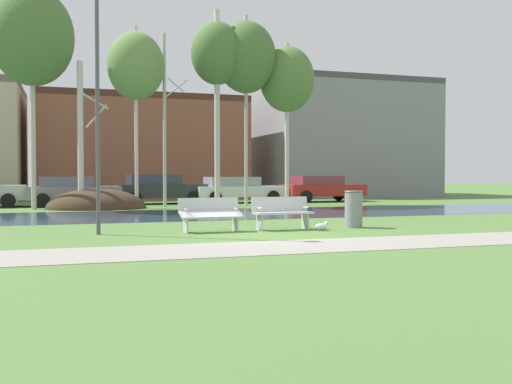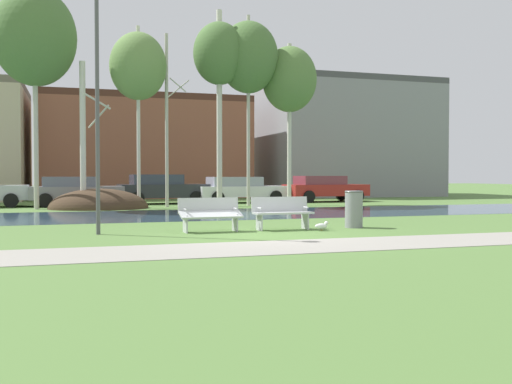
{
  "view_description": "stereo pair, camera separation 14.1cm",
  "coord_description": "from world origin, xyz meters",
  "px_view_note": "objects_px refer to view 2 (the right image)",
  "views": [
    {
      "loc": [
        -4.47,
        -13.4,
        1.47
      ],
      "look_at": [
        0.39,
        1.59,
        1.0
      ],
      "focal_mm": 40.94,
      "sensor_mm": 36.0,
      "label": 1
    },
    {
      "loc": [
        -4.33,
        -13.45,
        1.47
      ],
      "look_at": [
        0.39,
        1.59,
        1.0
      ],
      "focal_mm": 40.94,
      "sensor_mm": 36.0,
      "label": 2
    }
  ],
  "objects_px": {
    "parked_sedan_second_grey": "(74,190)",
    "parked_hatch_third_dark": "(162,188)",
    "bench_left": "(210,213)",
    "seagull": "(322,226)",
    "parked_suv_fifth_red": "(324,188)",
    "parked_wagon_fourth_white": "(239,189)",
    "bench_right": "(282,212)",
    "trash_bin": "(354,209)",
    "streetlamp": "(97,72)"
  },
  "relations": [
    {
      "from": "seagull",
      "to": "parked_wagon_fourth_white",
      "type": "relative_size",
      "value": 0.08
    },
    {
      "from": "bench_right",
      "to": "seagull",
      "type": "xyz_separation_m",
      "value": [
        0.87,
        -0.62,
        -0.34
      ]
    },
    {
      "from": "trash_bin",
      "to": "parked_suv_fifth_red",
      "type": "distance_m",
      "value": 15.58
    },
    {
      "from": "seagull",
      "to": "bench_left",
      "type": "bearing_deg",
      "value": 167.6
    },
    {
      "from": "parked_sedan_second_grey",
      "to": "trash_bin",
      "type": "bearing_deg",
      "value": -62.3
    },
    {
      "from": "parked_wagon_fourth_white",
      "to": "parked_suv_fifth_red",
      "type": "height_order",
      "value": "parked_suv_fifth_red"
    },
    {
      "from": "seagull",
      "to": "parked_wagon_fourth_white",
      "type": "height_order",
      "value": "parked_wagon_fourth_white"
    },
    {
      "from": "bench_left",
      "to": "parked_suv_fifth_red",
      "type": "distance_m",
      "value": 17.44
    },
    {
      "from": "trash_bin",
      "to": "bench_left",
      "type": "bearing_deg",
      "value": 179.55
    },
    {
      "from": "bench_left",
      "to": "seagull",
      "type": "distance_m",
      "value": 2.93
    },
    {
      "from": "parked_sedan_second_grey",
      "to": "parked_suv_fifth_red",
      "type": "bearing_deg",
      "value": 2.3
    },
    {
      "from": "bench_right",
      "to": "seagull",
      "type": "height_order",
      "value": "bench_right"
    },
    {
      "from": "bench_left",
      "to": "parked_hatch_third_dark",
      "type": "height_order",
      "value": "parked_hatch_third_dark"
    },
    {
      "from": "parked_suv_fifth_red",
      "to": "seagull",
      "type": "bearing_deg",
      "value": -114.34
    },
    {
      "from": "seagull",
      "to": "parked_hatch_third_dark",
      "type": "xyz_separation_m",
      "value": [
        -1.91,
        15.58,
        0.65
      ]
    },
    {
      "from": "bench_left",
      "to": "streetlamp",
      "type": "distance_m",
      "value": 4.47
    },
    {
      "from": "trash_bin",
      "to": "seagull",
      "type": "relative_size",
      "value": 2.5
    },
    {
      "from": "parked_hatch_third_dark",
      "to": "parked_suv_fifth_red",
      "type": "xyz_separation_m",
      "value": [
        8.75,
        -0.45,
        -0.03
      ]
    },
    {
      "from": "bench_left",
      "to": "bench_right",
      "type": "bearing_deg",
      "value": 0.0
    },
    {
      "from": "bench_left",
      "to": "bench_right",
      "type": "distance_m",
      "value": 1.96
    },
    {
      "from": "trash_bin",
      "to": "parked_sedan_second_grey",
      "type": "distance_m",
      "value": 15.83
    },
    {
      "from": "bench_right",
      "to": "parked_sedan_second_grey",
      "type": "xyz_separation_m",
      "value": [
        -5.26,
        13.98,
        0.27
      ]
    },
    {
      "from": "parked_hatch_third_dark",
      "to": "streetlamp",
      "type": "bearing_deg",
      "value": -104.03
    },
    {
      "from": "trash_bin",
      "to": "parked_hatch_third_dark",
      "type": "relative_size",
      "value": 0.23
    },
    {
      "from": "bench_right",
      "to": "parked_sedan_second_grey",
      "type": "height_order",
      "value": "parked_sedan_second_grey"
    },
    {
      "from": "bench_left",
      "to": "trash_bin",
      "type": "xyz_separation_m",
      "value": [
        4.07,
        -0.03,
        0.06
      ]
    },
    {
      "from": "trash_bin",
      "to": "parked_hatch_third_dark",
      "type": "xyz_separation_m",
      "value": [
        -3.14,
        14.99,
        0.26
      ]
    },
    {
      "from": "bench_left",
      "to": "trash_bin",
      "type": "height_order",
      "value": "trash_bin"
    },
    {
      "from": "bench_right",
      "to": "trash_bin",
      "type": "distance_m",
      "value": 2.1
    },
    {
      "from": "bench_right",
      "to": "seagull",
      "type": "relative_size",
      "value": 3.95
    },
    {
      "from": "trash_bin",
      "to": "streetlamp",
      "type": "distance_m",
      "value": 7.66
    },
    {
      "from": "trash_bin",
      "to": "parked_hatch_third_dark",
      "type": "distance_m",
      "value": 15.31
    },
    {
      "from": "parked_wagon_fourth_white",
      "to": "bench_right",
      "type": "bearing_deg",
      "value": -101.49
    },
    {
      "from": "parked_suv_fifth_red",
      "to": "parked_sedan_second_grey",
      "type": "bearing_deg",
      "value": -177.7
    },
    {
      "from": "parked_hatch_third_dark",
      "to": "trash_bin",
      "type": "bearing_deg",
      "value": -78.17
    },
    {
      "from": "bench_left",
      "to": "seagull",
      "type": "relative_size",
      "value": 3.95
    },
    {
      "from": "parked_suv_fifth_red",
      "to": "bench_right",
      "type": "bearing_deg",
      "value": -118.02
    },
    {
      "from": "seagull",
      "to": "streetlamp",
      "type": "distance_m",
      "value": 6.84
    },
    {
      "from": "parked_sedan_second_grey",
      "to": "parked_hatch_third_dark",
      "type": "bearing_deg",
      "value": 12.99
    },
    {
      "from": "parked_sedan_second_grey",
      "to": "parked_hatch_third_dark",
      "type": "distance_m",
      "value": 4.33
    },
    {
      "from": "bench_right",
      "to": "parked_suv_fifth_red",
      "type": "xyz_separation_m",
      "value": [
        7.72,
        14.5,
        0.28
      ]
    },
    {
      "from": "streetlamp",
      "to": "parked_sedan_second_grey",
      "type": "distance_m",
      "value": 14.2
    },
    {
      "from": "bench_right",
      "to": "streetlamp",
      "type": "bearing_deg",
      "value": 177.96
    },
    {
      "from": "trash_bin",
      "to": "parked_hatch_third_dark",
      "type": "bearing_deg",
      "value": 101.83
    },
    {
      "from": "bench_right",
      "to": "seagull",
      "type": "bearing_deg",
      "value": -35.49
    },
    {
      "from": "trash_bin",
      "to": "streetlamp",
      "type": "height_order",
      "value": "streetlamp"
    },
    {
      "from": "streetlamp",
      "to": "parked_wagon_fourth_white",
      "type": "distance_m",
      "value": 16.83
    },
    {
      "from": "parked_wagon_fourth_white",
      "to": "streetlamp",
      "type": "bearing_deg",
      "value": -117.92
    },
    {
      "from": "streetlamp",
      "to": "parked_suv_fifth_red",
      "type": "xyz_separation_m",
      "value": [
        12.45,
        14.33,
        -3.22
      ]
    },
    {
      "from": "trash_bin",
      "to": "parked_sedan_second_grey",
      "type": "bearing_deg",
      "value": 117.7
    }
  ]
}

